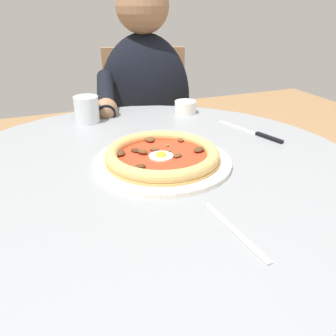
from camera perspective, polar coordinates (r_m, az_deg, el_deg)
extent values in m
cylinder|color=gray|center=(0.76, -2.90, -0.52)|extent=(0.96, 0.96, 0.03)
cylinder|color=gray|center=(0.97, -2.41, -19.61)|extent=(0.10, 0.10, 0.68)
cylinder|color=white|center=(0.76, -0.91, 0.97)|extent=(0.30, 0.30, 0.01)
cylinder|color=tan|center=(0.76, -0.91, 1.52)|extent=(0.25, 0.25, 0.01)
torus|color=tan|center=(0.75, -0.92, 2.27)|extent=(0.25, 0.25, 0.03)
cylinder|color=red|center=(0.76, -0.92, 1.86)|extent=(0.23, 0.23, 0.00)
cylinder|color=white|center=(0.75, -1.13, 1.94)|extent=(0.05, 0.05, 0.00)
ellipsoid|color=yellow|center=(0.75, -1.14, 2.08)|extent=(0.02, 0.02, 0.02)
ellipsoid|color=#4C2D19|center=(0.77, -7.78, 2.45)|extent=(0.03, 0.03, 0.01)
ellipsoid|color=#3D2314|center=(0.78, -5.27, 2.89)|extent=(0.03, 0.03, 0.01)
ellipsoid|color=brown|center=(0.75, 1.55, 2.10)|extent=(0.03, 0.03, 0.01)
ellipsoid|color=brown|center=(0.83, 2.09, 4.64)|extent=(0.03, 0.02, 0.01)
ellipsoid|color=brown|center=(0.84, -3.03, 4.74)|extent=(0.03, 0.03, 0.01)
ellipsoid|color=#4C2D19|center=(0.70, -4.57, 0.30)|extent=(0.02, 0.02, 0.01)
ellipsoid|color=#4C2D19|center=(0.78, 5.04, 3.03)|extent=(0.03, 0.03, 0.01)
ellipsoid|color=brown|center=(0.77, -4.19, 2.71)|extent=(0.03, 0.03, 0.01)
ellipsoid|color=brown|center=(0.78, -2.24, 3.08)|extent=(0.02, 0.03, 0.01)
ellipsoid|color=#2D6B28|center=(0.77, 0.21, 2.89)|extent=(0.01, 0.01, 0.00)
ellipsoid|color=#2D6B28|center=(0.76, -1.45, 2.33)|extent=(0.01, 0.01, 0.00)
ellipsoid|color=#2D6B28|center=(0.80, -0.06, 3.76)|extent=(0.01, 0.01, 0.00)
cylinder|color=silver|center=(1.05, -13.14, 9.30)|extent=(0.07, 0.07, 0.08)
cylinder|color=silver|center=(1.06, -13.01, 8.11)|extent=(0.06, 0.06, 0.03)
cube|color=silver|center=(1.01, 11.27, 6.54)|extent=(0.13, 0.05, 0.00)
cube|color=black|center=(0.94, 16.19, 4.80)|extent=(0.08, 0.03, 0.01)
cylinder|color=white|center=(1.12, 2.86, 9.92)|extent=(0.07, 0.07, 0.04)
cylinder|color=olive|center=(1.12, 2.87, 10.39)|extent=(0.06, 0.06, 0.01)
cube|color=#BCBCC1|center=(0.56, 10.76, -10.05)|extent=(0.17, 0.02, 0.00)
cube|color=#282833|center=(1.60, -3.28, -5.49)|extent=(0.37, 0.41, 0.45)
ellipsoid|color=black|center=(1.41, -3.77, 11.19)|extent=(0.31, 0.40, 0.50)
sphere|color=#936B4C|center=(1.37, -4.21, 24.94)|extent=(0.19, 0.19, 0.19)
cylinder|color=black|center=(1.19, -10.17, 11.86)|extent=(0.27, 0.11, 0.12)
sphere|color=#936B4C|center=(1.10, -10.05, 9.41)|extent=(0.07, 0.07, 0.07)
cube|color=#957050|center=(1.54, -3.53, 2.34)|extent=(0.51, 0.51, 0.02)
cube|color=#957050|center=(1.66, -3.88, 11.94)|extent=(0.13, 0.36, 0.42)
cylinder|color=#8E6B4C|center=(1.50, -10.26, -8.65)|extent=(0.02, 0.02, 0.43)
cylinder|color=#8E6B4C|center=(1.50, 3.96, -8.15)|extent=(0.02, 0.02, 0.43)
cylinder|color=#8E6B4C|center=(1.81, -9.28, -2.07)|extent=(0.02, 0.02, 0.43)
cylinder|color=#8E6B4C|center=(1.82, 2.35, -1.68)|extent=(0.02, 0.02, 0.43)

